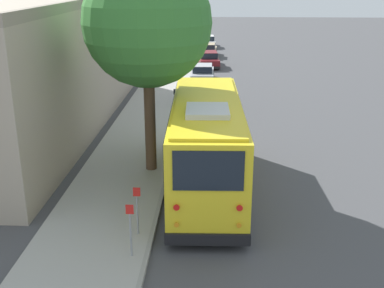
# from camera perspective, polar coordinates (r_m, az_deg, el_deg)

# --- Properties ---
(ground_plane) EXTENTS (160.00, 160.00, 0.00)m
(ground_plane) POSITION_cam_1_polar(r_m,az_deg,el_deg) (19.63, 1.97, -3.63)
(ground_plane) COLOR #474749
(sidewalk_slab) EXTENTS (80.00, 3.50, 0.15)m
(sidewalk_slab) POSITION_cam_1_polar(r_m,az_deg,el_deg) (19.94, -8.11, -3.21)
(sidewalk_slab) COLOR #A3A099
(sidewalk_slab) RESTS_ON ground
(curb_strip) EXTENTS (80.00, 0.14, 0.15)m
(curb_strip) POSITION_cam_1_polar(r_m,az_deg,el_deg) (19.69, -2.89, -3.33)
(curb_strip) COLOR gray
(curb_strip) RESTS_ON ground
(shuttle_bus) EXTENTS (9.27, 2.95, 3.59)m
(shuttle_bus) POSITION_cam_1_polar(r_m,az_deg,el_deg) (17.66, 1.73, 0.41)
(shuttle_bus) COLOR yellow
(shuttle_bus) RESTS_ON ground
(parked_sedan_navy) EXTENTS (4.52, 1.79, 1.27)m
(parked_sedan_navy) POSITION_cam_1_polar(r_m,az_deg,el_deg) (30.36, 1.34, 5.85)
(parked_sedan_navy) COLOR #19234C
(parked_sedan_navy) RESTS_ON ground
(parked_sedan_silver) EXTENTS (4.16, 1.77, 1.30)m
(parked_sedan_silver) POSITION_cam_1_polar(r_m,az_deg,el_deg) (37.08, 1.26, 8.34)
(parked_sedan_silver) COLOR #A8AAAF
(parked_sedan_silver) RESTS_ON ground
(parked_sedan_maroon) EXTENTS (4.65, 2.05, 1.33)m
(parked_sedan_maroon) POSITION_cam_1_polar(r_m,az_deg,el_deg) (43.50, 1.98, 9.98)
(parked_sedan_maroon) COLOR maroon
(parked_sedan_maroon) RESTS_ON ground
(parked_sedan_tan) EXTENTS (4.27, 1.82, 1.27)m
(parked_sedan_tan) POSITION_cam_1_polar(r_m,az_deg,el_deg) (49.14, 1.89, 11.02)
(parked_sedan_tan) COLOR tan
(parked_sedan_tan) RESTS_ON ground
(parked_sedan_white) EXTENTS (4.32, 1.95, 1.27)m
(parked_sedan_white) POSITION_cam_1_polar(r_m,az_deg,el_deg) (55.98, 1.84, 12.04)
(parked_sedan_white) COLOR silver
(parked_sedan_white) RESTS_ON ground
(street_tree) EXTENTS (4.86, 4.86, 9.01)m
(street_tree) POSITION_cam_1_polar(r_m,az_deg,el_deg) (18.62, -5.32, 15.16)
(street_tree) COLOR brown
(street_tree) RESTS_ON sidewalk_slab
(sign_post_near) EXTENTS (0.06, 0.22, 1.60)m
(sign_post_near) POSITION_cam_1_polar(r_m,az_deg,el_deg) (13.67, -7.29, -10.06)
(sign_post_near) COLOR gray
(sign_post_near) RESTS_ON sidewalk_slab
(sign_post_far) EXTENTS (0.06, 0.22, 1.55)m
(sign_post_far) POSITION_cam_1_polar(r_m,az_deg,el_deg) (14.75, -6.49, -7.82)
(sign_post_far) COLOR gray
(sign_post_far) RESTS_ON sidewalk_slab
(building_backdrop) EXTENTS (21.86, 8.25, 6.66)m
(building_backdrop) POSITION_cam_1_polar(r_m,az_deg,el_deg) (26.82, -19.55, 8.53)
(building_backdrop) COLOR tan
(building_backdrop) RESTS_ON ground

